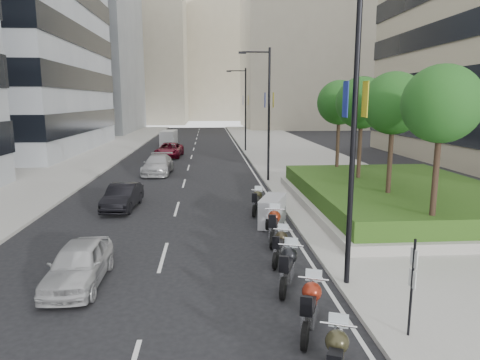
{
  "coord_description": "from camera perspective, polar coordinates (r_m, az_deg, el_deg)",
  "views": [
    {
      "loc": [
        0.17,
        -10.87,
        5.56
      ],
      "look_at": [
        1.61,
        8.23,
        2.0
      ],
      "focal_mm": 32.0,
      "sensor_mm": 36.0,
      "label": 1
    }
  ],
  "objects": [
    {
      "name": "motorcycle_3",
      "position": [
        15.23,
        5.36,
        -8.74
      ],
      "size": [
        0.93,
        1.96,
        1.02
      ],
      "rotation": [
        0.0,
        0.0,
        1.21
      ],
      "color": "black",
      "rests_on": "ground"
    },
    {
      "name": "lane_centre",
      "position": [
        41.28,
        -6.59,
        2.73
      ],
      "size": [
        0.12,
        100.0,
        0.01
      ],
      "primitive_type": "cube",
      "color": "silver",
      "rests_on": "ground"
    },
    {
      "name": "lamp_post_2",
      "position": [
        47.04,
        0.55,
        9.93
      ],
      "size": [
        2.34,
        0.45,
        9.0
      ],
      "color": "black",
      "rests_on": "ground"
    },
    {
      "name": "tree_1",
      "position": [
        20.63,
        19.79,
        9.54
      ],
      "size": [
        2.8,
        2.8,
        6.3
      ],
      "color": "#332319",
      "rests_on": "planter"
    },
    {
      "name": "delivery_van",
      "position": [
        54.64,
        -9.48,
        5.46
      ],
      "size": [
        1.93,
        4.5,
        1.85
      ],
      "rotation": [
        0.0,
        0.0,
        -0.06
      ],
      "color": "silver",
      "rests_on": "ground"
    },
    {
      "name": "car_a",
      "position": [
        14.18,
        -20.71,
        -10.43
      ],
      "size": [
        1.56,
        3.83,
        1.3
      ],
      "primitive_type": "imported",
      "rotation": [
        0.0,
        0.0,
        0.0
      ],
      "color": "#ACADAE",
      "rests_on": "ground"
    },
    {
      "name": "car_d",
      "position": [
        43.36,
        -9.4,
        3.97
      ],
      "size": [
        2.72,
        5.26,
        1.42
      ],
      "primitive_type": "imported",
      "rotation": [
        0.0,
        0.0,
        -0.07
      ],
      "color": "maroon",
      "rests_on": "ground"
    },
    {
      "name": "tree_0",
      "position": [
        17.04,
        25.28,
        9.08
      ],
      "size": [
        2.8,
        2.8,
        6.3
      ],
      "color": "#332319",
      "rests_on": "planter"
    },
    {
      "name": "lamp_post_0",
      "position": [
        12.53,
        14.32,
        7.94
      ],
      "size": [
        2.34,
        0.45,
        9.0
      ],
      "color": "black",
      "rests_on": "ground"
    },
    {
      "name": "ground",
      "position": [
        12.21,
        -4.85,
        -16.6
      ],
      "size": [
        160.0,
        160.0,
        0.0
      ],
      "primitive_type": "plane",
      "color": "black",
      "rests_on": "ground"
    },
    {
      "name": "lane_edge",
      "position": [
        41.4,
        0.63,
        2.82
      ],
      "size": [
        0.12,
        100.0,
        0.01
      ],
      "primitive_type": "cube",
      "color": "silver",
      "rests_on": "ground"
    },
    {
      "name": "lamp_post_1",
      "position": [
        29.15,
        3.58,
        9.54
      ],
      "size": [
        2.34,
        0.45,
        9.0
      ],
      "color": "black",
      "rests_on": "ground"
    },
    {
      "name": "hedge",
      "position": [
        23.52,
        20.49,
        -1.45
      ],
      "size": [
        9.4,
        13.4,
        0.8
      ],
      "primitive_type": "cube",
      "color": "#213F12",
      "rests_on": "planter"
    },
    {
      "name": "building_cream_centre",
      "position": [
        131.57,
        -3.63,
        16.38
      ],
      "size": [
        30.0,
        24.0,
        38.0
      ],
      "primitive_type": "cube",
      "color": "#B7AD93",
      "rests_on": "ground"
    },
    {
      "name": "car_b",
      "position": [
        23.08,
        -15.39,
        -2.15
      ],
      "size": [
        1.64,
        4.01,
        1.29
      ],
      "primitive_type": "imported",
      "rotation": [
        0.0,
        0.0,
        -0.07
      ],
      "color": "black",
      "rests_on": "ground"
    },
    {
      "name": "motorcycle_6",
      "position": [
        21.47,
        2.26,
        -2.89
      ],
      "size": [
        0.84,
        2.13,
        1.09
      ],
      "rotation": [
        0.0,
        0.0,
        1.3
      ],
      "color": "black",
      "rests_on": "ground"
    },
    {
      "name": "building_cream_right",
      "position": [
        94.28,
        9.6,
        17.98
      ],
      "size": [
        28.0,
        24.0,
        36.0
      ],
      "primitive_type": "cube",
      "color": "#B7AD93",
      "rests_on": "ground"
    },
    {
      "name": "building_cream_left",
      "position": [
        112.93,
        -14.1,
        16.05
      ],
      "size": [
        26.0,
        24.0,
        34.0
      ],
      "primitive_type": "cube",
      "color": "#B7AD93",
      "rests_on": "ground"
    },
    {
      "name": "parking_sign",
      "position": [
        10.81,
        21.96,
        -12.59
      ],
      "size": [
        0.06,
        0.32,
        2.5
      ],
      "color": "black",
      "rests_on": "ground"
    },
    {
      "name": "motorcycle_2",
      "position": [
        13.24,
        6.42,
        -11.47
      ],
      "size": [
        1.01,
        2.23,
        1.16
      ],
      "rotation": [
        0.0,
        0.0,
        1.23
      ],
      "color": "black",
      "rests_on": "ground"
    },
    {
      "name": "tree_2",
      "position": [
        24.34,
        15.94,
        9.81
      ],
      "size": [
        2.8,
        2.8,
        6.3
      ],
      "color": "#332319",
      "rests_on": "planter"
    },
    {
      "name": "motorcycle_1",
      "position": [
        11.02,
        9.34,
        -16.32
      ],
      "size": [
        1.03,
        2.2,
        1.14
      ],
      "rotation": [
        0.0,
        0.0,
        1.21
      ],
      "color": "black",
      "rests_on": "ground"
    },
    {
      "name": "motorcycle_4",
      "position": [
        17.26,
        4.53,
        -6.06
      ],
      "size": [
        0.86,
        2.38,
        1.2
      ],
      "rotation": [
        0.0,
        0.0,
        1.35
      ],
      "color": "black",
      "rests_on": "ground"
    },
    {
      "name": "car_c",
      "position": [
        33.47,
        -10.89,
        2.04
      ],
      "size": [
        2.21,
        5.07,
        1.45
      ],
      "primitive_type": "imported",
      "rotation": [
        0.0,
        0.0,
        -0.04
      ],
      "color": "#B5B5B7",
      "rests_on": "ground"
    },
    {
      "name": "tree_3",
      "position": [
        28.13,
        13.12,
        9.99
      ],
      "size": [
        2.8,
        2.8,
        6.3
      ],
      "color": "#332319",
      "rests_on": "planter"
    },
    {
      "name": "planter",
      "position": [
        23.65,
        20.4,
        -2.87
      ],
      "size": [
        10.0,
        14.0,
        0.4
      ],
      "primitive_type": "cube",
      "color": "#A5A199",
      "rests_on": "sidewalk_right"
    },
    {
      "name": "sidewalk_right",
      "position": [
        42.17,
        7.83,
        2.96
      ],
      "size": [
        10.0,
        100.0,
        0.15
      ],
      "primitive_type": "cube",
      "color": "#9E9B93",
      "rests_on": "ground"
    },
    {
      "name": "motorcycle_5",
      "position": [
        19.4,
        4.36,
        -4.16
      ],
      "size": [
        1.55,
        2.32,
        1.31
      ],
      "rotation": [
        0.0,
        0.0,
        1.22
      ],
      "color": "black",
      "rests_on": "ground"
    },
    {
      "name": "sidewalk_left",
      "position": [
        43.0,
        -20.73,
        2.52
      ],
      "size": [
        8.0,
        100.0,
        0.15
      ],
      "primitive_type": "cube",
      "color": "#9E9B93",
      "rests_on": "ground"
    },
    {
      "name": "building_grey_far",
      "position": [
        84.93,
        -21.71,
        16.2
      ],
      "size": [
        22.0,
        26.0,
        30.0
      ],
      "primitive_type": "cube",
      "color": "gray",
      "rests_on": "ground"
    }
  ]
}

